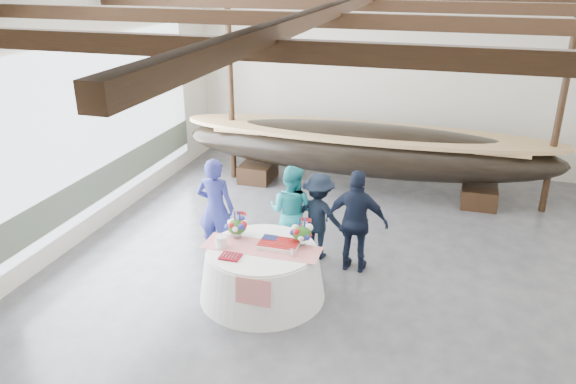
% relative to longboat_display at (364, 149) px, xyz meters
% --- Properties ---
extents(floor, '(10.00, 12.00, 0.01)m').
position_rel_longboat_display_xyz_m(floor, '(0.33, -4.05, -1.01)').
color(floor, '#3D3D42').
rests_on(floor, ground).
extents(wall_back, '(10.00, 0.02, 4.50)m').
position_rel_longboat_display_xyz_m(wall_back, '(0.33, 1.95, 1.24)').
color(wall_back, silver).
rests_on(wall_back, ground).
extents(wall_left, '(0.02, 12.00, 4.50)m').
position_rel_longboat_display_xyz_m(wall_left, '(-4.67, -4.05, 1.24)').
color(wall_left, silver).
rests_on(wall_left, ground).
extents(pavilion_structure, '(9.80, 11.76, 4.50)m').
position_rel_longboat_display_xyz_m(pavilion_structure, '(0.33, -3.33, 2.99)').
color(pavilion_structure, black).
rests_on(pavilion_structure, ground).
extents(open_bay, '(0.03, 7.00, 3.20)m').
position_rel_longboat_display_xyz_m(open_bay, '(-4.62, -3.05, 0.81)').
color(open_bay, silver).
rests_on(open_bay, ground).
extents(longboat_display, '(8.47, 1.69, 1.59)m').
position_rel_longboat_display_xyz_m(longboat_display, '(0.00, 0.00, 0.00)').
color(longboat_display, black).
rests_on(longboat_display, ground).
extents(banquet_table, '(1.97, 1.97, 0.84)m').
position_rel_longboat_display_xyz_m(banquet_table, '(-0.78, -4.76, -0.59)').
color(banquet_table, silver).
rests_on(banquet_table, ground).
extents(tabletop_items, '(1.83, 0.96, 0.40)m').
position_rel_longboat_display_xyz_m(tabletop_items, '(-0.78, -4.59, -0.02)').
color(tabletop_items, red).
rests_on(tabletop_items, banquet_table).
extents(guest_woman_blue, '(0.69, 0.48, 1.83)m').
position_rel_longboat_display_xyz_m(guest_woman_blue, '(-1.98, -3.74, -0.10)').
color(guest_woman_blue, navy).
rests_on(guest_woman_blue, ground).
extents(guest_woman_teal, '(0.90, 0.75, 1.69)m').
position_rel_longboat_display_xyz_m(guest_woman_teal, '(-0.72, -3.35, -0.17)').
color(guest_woman_teal, teal).
rests_on(guest_woman_teal, ground).
extents(guest_man_left, '(1.10, 0.76, 1.57)m').
position_rel_longboat_display_xyz_m(guest_man_left, '(-0.25, -3.26, -0.23)').
color(guest_man_left, black).
rests_on(guest_man_left, ground).
extents(guest_man_right, '(1.07, 0.48, 1.80)m').
position_rel_longboat_display_xyz_m(guest_man_right, '(0.47, -3.53, -0.12)').
color(guest_man_right, black).
rests_on(guest_man_right, ground).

